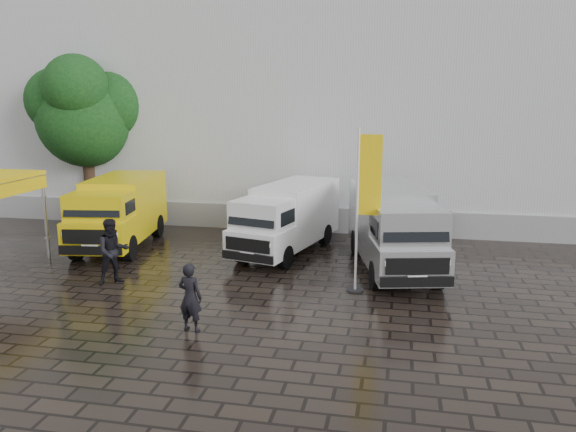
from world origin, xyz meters
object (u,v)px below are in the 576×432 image
van_white (287,220)px  wheelie_bin (442,226)px  van_yellow (119,214)px  person_front (190,297)px  flagpole (364,203)px  person_tent (113,251)px  van_silver (393,230)px

van_white → wheelie_bin: 6.09m
van_yellow → wheelie_bin: (11.39, 3.25, -0.67)m
van_white → person_front: van_white is taller
flagpole → person_tent: (-7.09, -0.72, -1.54)m
van_yellow → person_front: (5.19, -6.52, -0.41)m
flagpole → person_front: 5.34m
van_white → flagpole: (2.85, -3.48, 1.33)m
van_white → van_yellow: bearing=-161.3°
van_yellow → wheelie_bin: van_yellow is taller
van_yellow → van_white: (6.01, 0.45, -0.06)m
van_silver → person_tent: van_silver is taller
flagpole → person_front: size_ratio=2.79×
flagpole → van_white: bearing=129.3°
van_yellow → wheelie_bin: 11.86m
wheelie_bin → person_front: size_ratio=0.69×
person_front → van_yellow: bearing=-40.8°
van_white → van_silver: size_ratio=0.91×
person_tent → van_silver: bearing=-20.4°
flagpole → person_front: bearing=-136.4°
person_front → wheelie_bin: bearing=-111.7°
van_yellow → van_white: size_ratio=0.99×
van_silver → person_front: size_ratio=3.64×
wheelie_bin → person_tent: size_ratio=0.59×
van_yellow → flagpole: flagpole is taller
van_yellow → person_front: bearing=-60.0°
van_yellow → van_silver: 9.68m
wheelie_bin → flagpole: bearing=-107.6°
van_white → person_front: size_ratio=3.31×
van_white → van_silver: bearing=-4.5°
van_white → flagpole: size_ratio=1.19×
van_white → flagpole: flagpole is taller
van_white → van_silver: van_silver is taller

